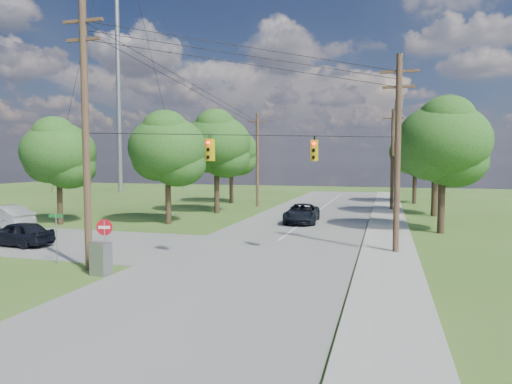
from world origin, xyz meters
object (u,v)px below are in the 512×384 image
(pole_ne, at_px, (398,151))
(pole_north_w, at_px, (257,159))
(pole_sw, at_px, (86,132))
(control_cabinet, at_px, (101,259))
(pole_north_e, at_px, (392,159))
(do_not_enter_sign, at_px, (105,232))
(car_cross_silver, at_px, (1,217))
(car_main_north, at_px, (302,213))
(car_cross_dark, at_px, (18,233))

(pole_ne, distance_m, pole_north_w, 26.03)
(pole_sw, bearing_deg, control_cabinet, -31.48)
(pole_north_e, distance_m, do_not_enter_sign, 32.04)
(pole_ne, height_order, control_cabinet, pole_ne)
(pole_north_e, xyz_separation_m, control_cabinet, (-12.40, -30.27, -4.41))
(pole_sw, distance_m, pole_ne, 15.51)
(pole_sw, height_order, control_cabinet, pole_sw)
(pole_sw, xyz_separation_m, control_cabinet, (1.10, -0.67, -5.51))
(pole_ne, relative_size, control_cabinet, 7.32)
(pole_sw, bearing_deg, pole_ne, 29.38)
(car_cross_silver, bearing_deg, control_cabinet, 65.95)
(pole_north_w, relative_size, car_cross_silver, 1.94)
(pole_north_e, xyz_separation_m, do_not_enter_sign, (-13.01, -29.07, -3.46))
(pole_north_w, distance_m, car_main_north, 14.23)
(car_cross_silver, relative_size, control_cabinet, 3.59)
(pole_north_w, distance_m, car_cross_silver, 25.07)
(car_cross_silver, xyz_separation_m, car_main_north, (20.44, 9.08, -0.11))
(pole_north_e, height_order, car_main_north, pole_north_e)
(pole_ne, height_order, do_not_enter_sign, pole_ne)
(pole_sw, distance_m, car_main_north, 19.90)
(pole_north_e, bearing_deg, pole_ne, -90.00)
(pole_north_w, xyz_separation_m, car_cross_dark, (-7.08, -25.85, -4.38))
(car_main_north, bearing_deg, car_cross_dark, -137.72)
(pole_ne, bearing_deg, car_cross_dark, -169.60)
(pole_ne, xyz_separation_m, pole_north_e, (-0.00, 22.00, -0.34))
(pole_sw, bearing_deg, car_cross_silver, 147.33)
(pole_north_e, bearing_deg, car_cross_dark, -129.07)
(pole_ne, xyz_separation_m, car_cross_dark, (-20.98, -3.85, -4.72))
(pole_north_e, relative_size, car_cross_dark, 2.37)
(control_cabinet, height_order, do_not_enter_sign, do_not_enter_sign)
(pole_sw, height_order, pole_north_w, pole_sw)
(pole_sw, height_order, do_not_enter_sign, pole_sw)
(pole_north_w, distance_m, control_cabinet, 30.63)
(pole_sw, bearing_deg, car_cross_dark, 153.40)
(pole_north_e, bearing_deg, do_not_enter_sign, -114.11)
(car_cross_dark, height_order, do_not_enter_sign, do_not_enter_sign)
(do_not_enter_sign, bearing_deg, car_main_north, 56.69)
(pole_north_e, xyz_separation_m, pole_north_w, (-13.90, 0.00, 0.00))
(pole_north_e, bearing_deg, pole_sw, -114.52)
(car_main_north, bearing_deg, control_cabinet, -109.41)
(pole_ne, xyz_separation_m, pole_north_w, (-13.90, 22.00, -0.34))
(pole_sw, bearing_deg, pole_north_e, 65.48)
(pole_ne, bearing_deg, pole_north_e, 90.00)
(pole_ne, bearing_deg, pole_north_w, 122.29)
(car_cross_dark, distance_m, car_cross_silver, 8.21)
(car_cross_silver, distance_m, car_main_north, 22.37)
(pole_north_e, relative_size, car_cross_silver, 1.94)
(pole_ne, relative_size, car_cross_dark, 2.49)
(pole_north_w, relative_size, car_cross_dark, 2.37)
(pole_ne, xyz_separation_m, control_cabinet, (-12.40, -8.27, -4.75))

